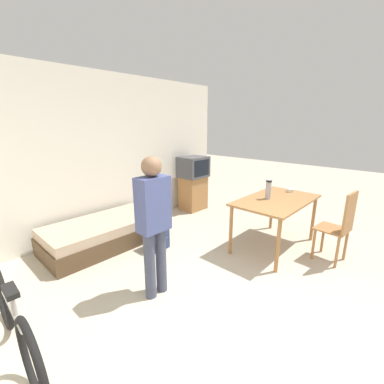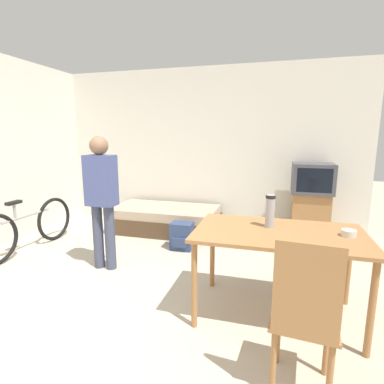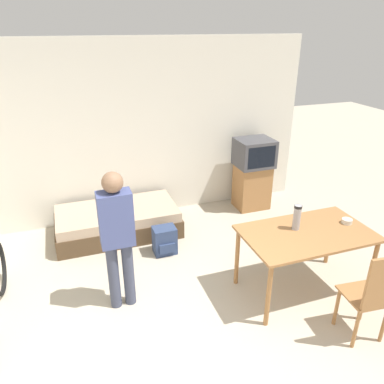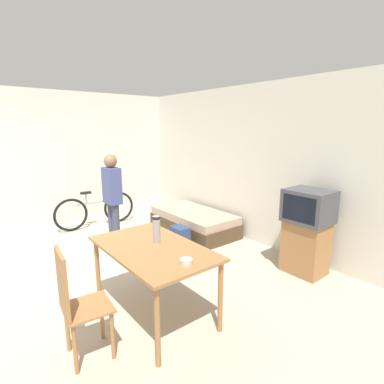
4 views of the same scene
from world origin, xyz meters
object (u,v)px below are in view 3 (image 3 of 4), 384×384
at_px(mate_bowl, 347,221).
at_px(backpack, 165,240).
at_px(daybed, 118,221).
at_px(person_standing, 117,233).
at_px(tv, 253,172).
at_px(thermos_flask, 297,216).
at_px(wooden_chair, 373,294).
at_px(dining_table, 306,239).

relative_size(mate_bowl, backpack, 0.30).
xyz_separation_m(daybed, person_standing, (-0.20, -1.54, 0.71)).
bearing_deg(tv, thermos_flask, -105.37).
xyz_separation_m(thermos_flask, backpack, (-1.19, 1.17, -0.75)).
height_order(daybed, wooden_chair, wooden_chair).
bearing_deg(wooden_chair, backpack, 123.86).
bearing_deg(wooden_chair, person_standing, 148.70).
bearing_deg(thermos_flask, wooden_chair, -76.20).
distance_m(person_standing, mate_bowl, 2.56).
relative_size(tv, dining_table, 0.83).
distance_m(daybed, tv, 2.31).
bearing_deg(backpack, person_standing, -130.54).
bearing_deg(backpack, daybed, 125.69).
height_order(person_standing, backpack, person_standing).
bearing_deg(wooden_chair, dining_table, 100.08).
distance_m(tv, person_standing, 3.00).
xyz_separation_m(daybed, tv, (2.26, 0.16, 0.43)).
relative_size(dining_table, backpack, 3.72).
bearing_deg(wooden_chair, tv, 83.79).
relative_size(person_standing, thermos_flask, 5.39).
bearing_deg(tv, backpack, -153.56).
distance_m(daybed, thermos_flask, 2.64).
bearing_deg(dining_table, daybed, 131.98).
bearing_deg(mate_bowl, daybed, 139.86).
xyz_separation_m(tv, backpack, (-1.75, -0.87, -0.44)).
bearing_deg(dining_table, mate_bowl, 2.39).
bearing_deg(mate_bowl, person_standing, 170.51).
xyz_separation_m(thermos_flask, mate_bowl, (0.62, -0.08, -0.13)).
xyz_separation_m(person_standing, backpack, (0.71, 0.83, -0.72)).
relative_size(thermos_flask, mate_bowl, 2.53).
height_order(tv, mate_bowl, tv).
xyz_separation_m(tv, dining_table, (-0.48, -2.14, 0.07)).
bearing_deg(dining_table, person_standing, 167.36).
relative_size(tv, wooden_chair, 1.15).
height_order(thermos_flask, mate_bowl, thermos_flask).
distance_m(daybed, person_standing, 1.71).
bearing_deg(backpack, mate_bowl, -34.54).
distance_m(tv, mate_bowl, 2.13).
xyz_separation_m(tv, wooden_chair, (-0.33, -3.00, -0.06)).
height_order(tv, person_standing, person_standing).
distance_m(thermos_flask, backpack, 1.83).
bearing_deg(mate_bowl, dining_table, -177.61).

